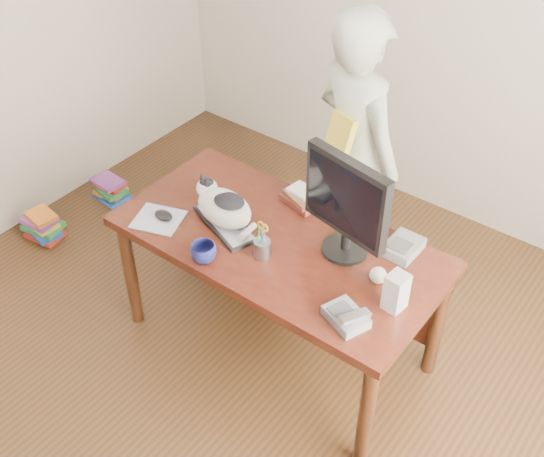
{
  "coord_description": "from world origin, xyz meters",
  "views": [
    {
      "loc": [
        1.48,
        -1.39,
        2.88
      ],
      "look_at": [
        0.0,
        0.55,
        0.85
      ],
      "focal_mm": 45.0,
      "sensor_mm": 36.0,
      "label": 1
    }
  ],
  "objects": [
    {
      "name": "baseball",
      "position": [
        0.53,
        0.64,
        0.79
      ],
      "size": [
        0.08,
        0.08,
        0.08
      ],
      "rotation": [
        0.0,
        0.0,
        0.31
      ],
      "color": "white",
      "rests_on": "desk"
    },
    {
      "name": "book_pile_a",
      "position": [
        -1.75,
        0.4,
        0.09
      ],
      "size": [
        0.27,
        0.22,
        0.18
      ],
      "color": "#A92218",
      "rests_on": "ground"
    },
    {
      "name": "desk",
      "position": [
        0.0,
        0.68,
        0.6
      ],
      "size": [
        1.6,
        0.8,
        0.75
      ],
      "color": "black",
      "rests_on": "ground"
    },
    {
      "name": "coffee_mug",
      "position": [
        -0.18,
        0.27,
        0.8
      ],
      "size": [
        0.17,
        0.17,
        0.09
      ],
      "primitive_type": "imported",
      "rotation": [
        0.0,
        0.0,
        0.72
      ],
      "color": "#0D1037",
      "rests_on": "desk"
    },
    {
      "name": "phone",
      "position": [
        0.55,
        0.35,
        0.78
      ],
      "size": [
        0.22,
        0.19,
        0.08
      ],
      "rotation": [
        0.0,
        0.0,
        -0.36
      ],
      "color": "slate",
      "rests_on": "desk"
    },
    {
      "name": "book_stack",
      "position": [
        -0.07,
        0.91,
        0.78
      ],
      "size": [
        0.23,
        0.2,
        0.08
      ],
      "rotation": [
        0.0,
        0.0,
        -0.26
      ],
      "color": "#531916",
      "rests_on": "desk"
    },
    {
      "name": "mousepad",
      "position": [
        -0.56,
        0.36,
        0.75
      ],
      "size": [
        0.29,
        0.27,
        0.01
      ],
      "rotation": [
        0.0,
        0.0,
        0.34
      ],
      "color": "silver",
      "rests_on": "desk"
    },
    {
      "name": "cat",
      "position": [
        -0.28,
        0.53,
        0.87
      ],
      "size": [
        0.39,
        0.28,
        0.22
      ],
      "rotation": [
        0.0,
        0.0,
        -0.36
      ],
      "color": "silver",
      "rests_on": "keyboard"
    },
    {
      "name": "book_pile_b",
      "position": [
        -1.72,
        0.95,
        0.07
      ],
      "size": [
        0.26,
        0.2,
        0.15
      ],
      "color": "#1B49A2",
      "rests_on": "ground"
    },
    {
      "name": "room",
      "position": [
        0.0,
        0.0,
        1.35
      ],
      "size": [
        4.5,
        4.5,
        4.5
      ],
      "color": "black",
      "rests_on": "ground"
    },
    {
      "name": "pen_cup",
      "position": [
        0.01,
        0.46,
        0.81
      ],
      "size": [
        0.09,
        0.09,
        0.2
      ],
      "rotation": [
        0.0,
        0.0,
        -0.12
      ],
      "color": "gray",
      "rests_on": "desk"
    },
    {
      "name": "calculator",
      "position": [
        0.52,
        0.88,
        0.78
      ],
      "size": [
        0.15,
        0.19,
        0.06
      ],
      "rotation": [
        0.0,
        0.0,
        -0.01
      ],
      "color": "slate",
      "rests_on": "desk"
    },
    {
      "name": "monitor",
      "position": [
        0.29,
        0.71,
        1.04
      ],
      "size": [
        0.46,
        0.26,
        0.52
      ],
      "rotation": [
        0.0,
        0.0,
        -0.19
      ],
      "color": "black",
      "rests_on": "desk"
    },
    {
      "name": "speaker",
      "position": [
        0.66,
        0.54,
        0.84
      ],
      "size": [
        0.09,
        0.1,
        0.18
      ],
      "rotation": [
        0.0,
        0.0,
        -0.12
      ],
      "color": "#AFAFB2",
      "rests_on": "desk"
    },
    {
      "name": "person",
      "position": [
        -0.03,
        1.32,
        0.84
      ],
      "size": [
        0.71,
        0.58,
        1.67
      ],
      "primitive_type": "imported",
      "rotation": [
        0.0,
        0.0,
        2.8
      ],
      "color": "white",
      "rests_on": "ground"
    },
    {
      "name": "keyboard",
      "position": [
        -0.27,
        0.53,
        0.76
      ],
      "size": [
        0.42,
        0.28,
        0.02
      ],
      "rotation": [
        0.0,
        0.0,
        -0.36
      ],
      "color": "black",
      "rests_on": "desk"
    },
    {
      "name": "held_book",
      "position": [
        -0.03,
        1.15,
        1.05
      ],
      "size": [
        0.18,
        0.14,
        0.22
      ],
      "rotation": [
        0.0,
        0.0,
        -0.34
      ],
      "color": "gold",
      "rests_on": "person"
    },
    {
      "name": "mouse",
      "position": [
        -0.54,
        0.38,
        0.77
      ],
      "size": [
        0.12,
        0.1,
        0.04
      ],
      "rotation": [
        0.0,
        0.0,
        0.34
      ],
      "color": "black",
      "rests_on": "mousepad"
    }
  ]
}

